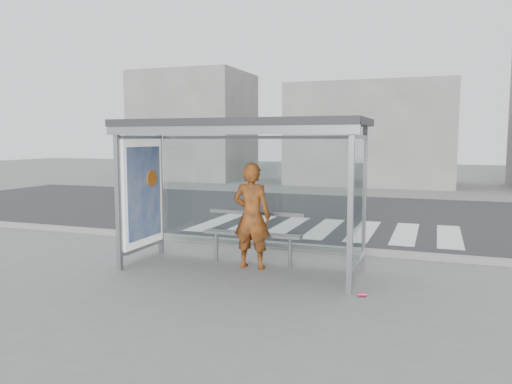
# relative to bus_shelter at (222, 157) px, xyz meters

# --- Properties ---
(ground) EXTENTS (80.00, 80.00, 0.00)m
(ground) POSITION_rel_bus_shelter_xyz_m (0.37, -0.06, -1.98)
(ground) COLOR slate
(ground) RESTS_ON ground
(road) EXTENTS (30.00, 10.00, 0.01)m
(road) POSITION_rel_bus_shelter_xyz_m (0.37, 6.94, -1.98)
(road) COLOR #232325
(road) RESTS_ON ground
(curb) EXTENTS (30.00, 0.18, 0.12)m
(curb) POSITION_rel_bus_shelter_xyz_m (0.37, 1.89, -1.92)
(curb) COLOR gray
(curb) RESTS_ON ground
(crosswalk) EXTENTS (6.55, 3.00, 0.00)m
(crosswalk) POSITION_rel_bus_shelter_xyz_m (0.87, 4.44, -1.98)
(crosswalk) COLOR silver
(crosswalk) RESTS_ON ground
(bus_shelter) EXTENTS (4.25, 1.65, 2.62)m
(bus_shelter) POSITION_rel_bus_shelter_xyz_m (0.00, 0.00, 0.00)
(bus_shelter) COLOR gray
(bus_shelter) RESTS_ON ground
(building_left) EXTENTS (6.00, 5.00, 6.00)m
(building_left) POSITION_rel_bus_shelter_xyz_m (-9.63, 17.94, 1.02)
(building_left) COLOR slate
(building_left) RESTS_ON ground
(building_center) EXTENTS (8.00, 5.00, 5.00)m
(building_center) POSITION_rel_bus_shelter_xyz_m (0.37, 17.94, 0.52)
(building_center) COLOR slate
(building_center) RESTS_ON ground
(person) EXTENTS (0.69, 0.45, 1.88)m
(person) POSITION_rel_bus_shelter_xyz_m (0.49, 0.17, -1.04)
(person) COLOR orange
(person) RESTS_ON ground
(bench) EXTENTS (1.85, 0.32, 0.96)m
(bench) POSITION_rel_bus_shelter_xyz_m (0.41, 0.44, -1.42)
(bench) COLOR slate
(bench) RESTS_ON ground
(soda_can) EXTENTS (0.14, 0.10, 0.07)m
(soda_can) POSITION_rel_bus_shelter_xyz_m (2.57, -0.82, -1.95)
(soda_can) COLOR #CE3C63
(soda_can) RESTS_ON ground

